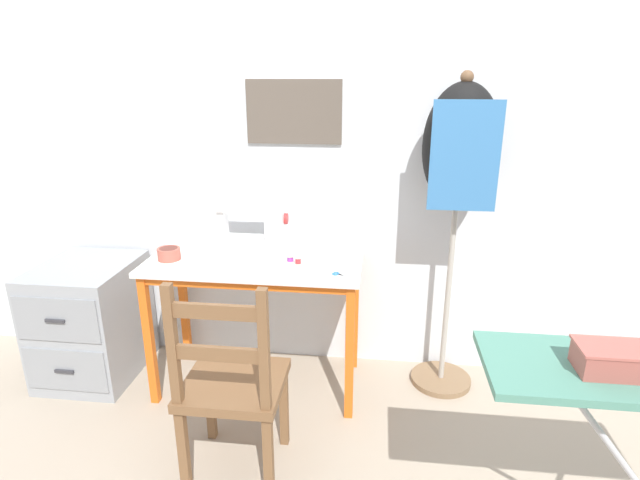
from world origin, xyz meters
TOP-DOWN VIEW (x-y plane):
  - ground_plane at (0.00, 0.00)m, footprint 14.00×14.00m
  - wall_back at (0.00, 0.60)m, footprint 10.00×0.07m
  - sewing_table at (0.00, 0.25)m, footprint 1.07×0.53m
  - sewing_machine at (-0.01, 0.35)m, footprint 0.36×0.16m
  - fabric_bowl at (-0.42, 0.20)m, footprint 0.11×0.11m
  - scissors at (0.44, 0.09)m, footprint 0.11×0.09m
  - thread_spool_near_machine at (0.18, 0.24)m, footprint 0.04×0.04m
  - thread_spool_mid_table at (0.23, 0.22)m, footprint 0.03×0.03m
  - wooden_chair at (0.05, -0.37)m, footprint 0.40×0.38m
  - filing_cabinet at (-0.93, 0.26)m, footprint 0.47×0.57m
  - dress_form at (0.98, 0.39)m, footprint 0.36×0.32m
  - storage_box at (1.28, -0.73)m, footprint 0.23×0.12m

SIDE VIEW (x-z plane):
  - ground_plane at x=0.00m, z-range 0.00..0.00m
  - filing_cabinet at x=-0.93m, z-range 0.00..0.64m
  - wooden_chair at x=0.05m, z-range -0.03..0.87m
  - sewing_table at x=0.00m, z-range 0.27..0.99m
  - scissors at x=0.44m, z-range 0.72..0.73m
  - thread_spool_near_machine at x=0.18m, z-range 0.72..0.75m
  - thread_spool_mid_table at x=0.23m, z-range 0.72..0.75m
  - fabric_bowl at x=-0.42m, z-range 0.72..0.78m
  - storage_box at x=1.28m, z-range 0.80..0.88m
  - sewing_machine at x=-0.01m, z-range 0.70..1.02m
  - dress_form at x=0.98m, z-range 0.40..2.02m
  - wall_back at x=0.00m, z-range 0.00..2.55m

